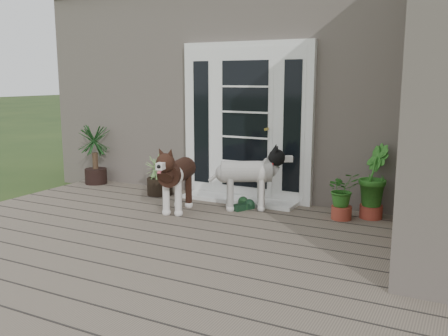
% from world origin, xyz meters
% --- Properties ---
extents(deck, '(6.20, 4.60, 0.12)m').
position_xyz_m(deck, '(0.00, 0.40, 0.06)').
color(deck, '#6B5B4C').
rests_on(deck, ground).
extents(house_main, '(7.40, 4.00, 3.10)m').
position_xyz_m(house_main, '(0.00, 4.65, 1.55)').
color(house_main, '#665E54').
rests_on(house_main, ground).
extents(door_unit, '(1.90, 0.14, 2.15)m').
position_xyz_m(door_unit, '(-0.20, 2.60, 1.19)').
color(door_unit, white).
rests_on(door_unit, deck).
extents(door_step, '(1.60, 0.40, 0.05)m').
position_xyz_m(door_step, '(-0.20, 2.40, 0.14)').
color(door_step, white).
rests_on(door_step, deck).
extents(brindle_dog, '(0.57, 0.95, 0.74)m').
position_xyz_m(brindle_dog, '(-0.68, 1.60, 0.49)').
color(brindle_dog, '#331B12').
rests_on(brindle_dog, deck).
extents(white_dog, '(0.94, 0.75, 0.72)m').
position_xyz_m(white_dog, '(0.06, 2.06, 0.48)').
color(white_dog, silver).
rests_on(white_dog, deck).
extents(spider_plant, '(0.65, 0.65, 0.65)m').
position_xyz_m(spider_plant, '(-1.40, 2.24, 0.45)').
color(spider_plant, '#789159').
rests_on(spider_plant, deck).
extents(yucca, '(0.73, 0.73, 0.95)m').
position_xyz_m(yucca, '(-2.75, 2.40, 0.59)').
color(yucca, '#113314').
rests_on(yucca, deck).
extents(herb_a, '(0.54, 0.54, 0.48)m').
position_xyz_m(herb_a, '(1.26, 2.19, 0.36)').
color(herb_a, '#164E1B').
rests_on(herb_a, deck).
extents(herb_b, '(0.51, 0.51, 0.67)m').
position_xyz_m(herb_b, '(1.56, 2.40, 0.46)').
color(herb_b, '#255D1A').
rests_on(herb_b, deck).
extents(herb_c, '(0.50, 0.50, 0.62)m').
position_xyz_m(herb_c, '(2.02, 2.39, 0.43)').
color(herb_c, '#28621C').
rests_on(herb_c, deck).
extents(sapling, '(0.62, 0.62, 1.63)m').
position_xyz_m(sapling, '(2.19, 1.68, 0.94)').
color(sapling, '#1F611B').
rests_on(sapling, deck).
extents(clog_left, '(0.28, 0.37, 0.10)m').
position_xyz_m(clog_left, '(-0.02, 2.13, 0.17)').
color(clog_left, '#17391B').
rests_on(clog_left, deck).
extents(clog_right, '(0.29, 0.37, 0.10)m').
position_xyz_m(clog_right, '(0.03, 2.04, 0.17)').
color(clog_right, black).
rests_on(clog_right, deck).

